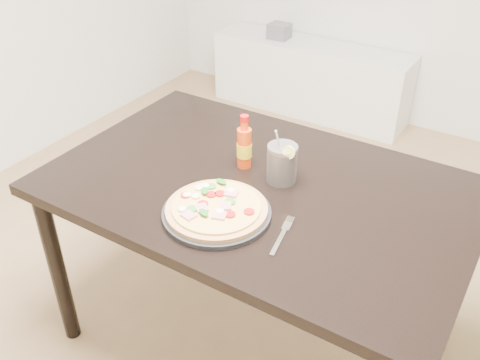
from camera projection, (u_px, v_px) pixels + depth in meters
The scene contains 9 objects.
floor at pixel (259, 353), 2.11m from camera, with size 4.50×4.50×0.00m, color #9E7A51.
dining_table at pixel (259, 203), 1.82m from camera, with size 1.40×0.90×0.75m.
plate at pixel (217, 213), 1.63m from camera, with size 0.33×0.33×0.02m, color black.
pizza at pixel (216, 208), 1.62m from camera, with size 0.31×0.31×0.03m.
hot_sauce_bottle at pixel (244, 147), 1.82m from camera, with size 0.06×0.06×0.20m.
cola_cup at pixel (282, 164), 1.76m from camera, with size 0.10×0.10×0.19m.
fork at pixel (283, 234), 1.55m from camera, with size 0.05×0.19×0.00m.
media_console at pixel (310, 78), 3.79m from camera, with size 1.40×0.34×0.50m, color white.
cd_stack at pixel (279, 31), 3.72m from camera, with size 0.14×0.12×0.10m.
Camera 1 is at (0.67, -1.21, 1.74)m, focal length 40.00 mm.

